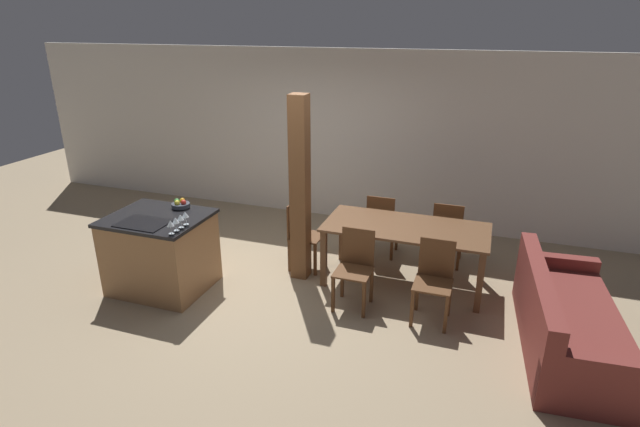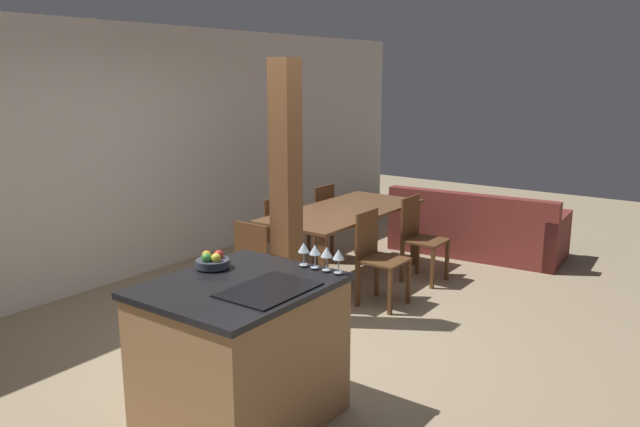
{
  "view_description": "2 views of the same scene",
  "coord_description": "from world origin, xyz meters",
  "px_view_note": "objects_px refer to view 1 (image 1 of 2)",
  "views": [
    {
      "loc": [
        2.42,
        -4.98,
        3.08
      ],
      "look_at": [
        0.6,
        0.2,
        0.95
      ],
      "focal_mm": 28.0,
      "sensor_mm": 36.0,
      "label": 1
    },
    {
      "loc": [
        -3.83,
        -2.99,
        2.18
      ],
      "look_at": [
        0.6,
        0.2,
        0.95
      ],
      "focal_mm": 35.0,
      "sensor_mm": 36.0,
      "label": 2
    }
  ],
  "objects_px": {
    "wine_glass_middle": "(176,221)",
    "dining_chair_far_left": "(382,224)",
    "fruit_bowl": "(180,204)",
    "dining_chair_near_right": "(434,279)",
    "wine_glass_far": "(180,218)",
    "dining_chair_head_end": "(302,234)",
    "dining_table": "(406,234)",
    "kitchen_island": "(161,252)",
    "timber_post": "(300,191)",
    "wine_glass_near": "(170,224)",
    "dining_chair_near_left": "(355,267)",
    "couch": "(566,324)",
    "wine_glass_end": "(185,215)",
    "dining_chair_far_right": "(447,232)"
  },
  "relations": [
    {
      "from": "fruit_bowl",
      "to": "timber_post",
      "type": "distance_m",
      "value": 1.47
    },
    {
      "from": "wine_glass_near",
      "to": "wine_glass_far",
      "type": "xyz_separation_m",
      "value": [
        0.0,
        0.18,
        0.0
      ]
    },
    {
      "from": "wine_glass_middle",
      "to": "dining_chair_far_left",
      "type": "bearing_deg",
      "value": 48.39
    },
    {
      "from": "wine_glass_near",
      "to": "dining_chair_near_right",
      "type": "xyz_separation_m",
      "value": [
        2.71,
        0.79,
        -0.58
      ]
    },
    {
      "from": "wine_glass_middle",
      "to": "timber_post",
      "type": "xyz_separation_m",
      "value": [
        1.0,
        1.14,
        0.09
      ]
    },
    {
      "from": "timber_post",
      "to": "couch",
      "type": "bearing_deg",
      "value": -10.3
    },
    {
      "from": "dining_chair_near_right",
      "to": "kitchen_island",
      "type": "bearing_deg",
      "value": -173.02
    },
    {
      "from": "wine_glass_middle",
      "to": "dining_table",
      "type": "xyz_separation_m",
      "value": [
        2.27,
        1.38,
        -0.39
      ]
    },
    {
      "from": "wine_glass_middle",
      "to": "dining_chair_near_left",
      "type": "bearing_deg",
      "value": 20.89
    },
    {
      "from": "fruit_bowl",
      "to": "dining_chair_far_right",
      "type": "height_order",
      "value": "fruit_bowl"
    },
    {
      "from": "dining_chair_far_right",
      "to": "wine_glass_middle",
      "type": "bearing_deg",
      "value": 37.22
    },
    {
      "from": "wine_glass_near",
      "to": "dining_chair_far_left",
      "type": "xyz_separation_m",
      "value": [
        1.83,
        2.15,
        -0.58
      ]
    },
    {
      "from": "wine_glass_near",
      "to": "dining_chair_far_left",
      "type": "distance_m",
      "value": 2.88
    },
    {
      "from": "fruit_bowl",
      "to": "wine_glass_near",
      "type": "relative_size",
      "value": 1.43
    },
    {
      "from": "wine_glass_near",
      "to": "dining_chair_near_left",
      "type": "relative_size",
      "value": 0.17
    },
    {
      "from": "wine_glass_middle",
      "to": "couch",
      "type": "relative_size",
      "value": 0.07
    },
    {
      "from": "dining_chair_far_left",
      "to": "dining_chair_far_right",
      "type": "xyz_separation_m",
      "value": [
        0.88,
        0.0,
        0.0
      ]
    },
    {
      "from": "kitchen_island",
      "to": "dining_chair_head_end",
      "type": "xyz_separation_m",
      "value": [
        1.41,
        1.07,
        0.01
      ]
    },
    {
      "from": "dining_table",
      "to": "dining_chair_far_left",
      "type": "height_order",
      "value": "dining_chair_far_left"
    },
    {
      "from": "kitchen_island",
      "to": "dining_chair_head_end",
      "type": "bearing_deg",
      "value": 37.34
    },
    {
      "from": "wine_glass_near",
      "to": "dining_chair_far_right",
      "type": "xyz_separation_m",
      "value": [
        2.71,
        2.15,
        -0.58
      ]
    },
    {
      "from": "dining_chair_head_end",
      "to": "dining_table",
      "type": "bearing_deg",
      "value": -90.0
    },
    {
      "from": "dining_table",
      "to": "dining_chair_near_right",
      "type": "height_order",
      "value": "dining_chair_near_right"
    },
    {
      "from": "kitchen_island",
      "to": "timber_post",
      "type": "distance_m",
      "value": 1.84
    },
    {
      "from": "dining_chair_far_left",
      "to": "couch",
      "type": "xyz_separation_m",
      "value": [
        2.2,
        -1.48,
        -0.2
      ]
    },
    {
      "from": "wine_glass_end",
      "to": "dining_chair_near_right",
      "type": "xyz_separation_m",
      "value": [
        2.71,
        0.51,
        -0.58
      ]
    },
    {
      "from": "fruit_bowl",
      "to": "wine_glass_end",
      "type": "xyz_separation_m",
      "value": [
        0.38,
        -0.46,
        0.08
      ]
    },
    {
      "from": "wine_glass_near",
      "to": "wine_glass_middle",
      "type": "xyz_separation_m",
      "value": [
        0.0,
        0.09,
        0.0
      ]
    },
    {
      "from": "dining_chair_near_right",
      "to": "timber_post",
      "type": "height_order",
      "value": "timber_post"
    },
    {
      "from": "kitchen_island",
      "to": "wine_glass_near",
      "type": "xyz_separation_m",
      "value": [
        0.49,
        -0.4,
        0.59
      ]
    },
    {
      "from": "wine_glass_middle",
      "to": "fruit_bowl",
      "type": "bearing_deg",
      "value": 120.58
    },
    {
      "from": "wine_glass_end",
      "to": "dining_chair_far_left",
      "type": "distance_m",
      "value": 2.68
    },
    {
      "from": "dining_chair_far_left",
      "to": "dining_chair_head_end",
      "type": "bearing_deg",
      "value": 36.76
    },
    {
      "from": "dining_chair_near_left",
      "to": "dining_table",
      "type": "bearing_deg",
      "value": 57.07
    },
    {
      "from": "wine_glass_end",
      "to": "couch",
      "type": "xyz_separation_m",
      "value": [
        4.03,
        0.4,
        -0.79
      ]
    },
    {
      "from": "wine_glass_far",
      "to": "couch",
      "type": "distance_m",
      "value": 4.14
    },
    {
      "from": "fruit_bowl",
      "to": "dining_chair_near_right",
      "type": "relative_size",
      "value": 0.25
    },
    {
      "from": "dining_chair_near_right",
      "to": "dining_table",
      "type": "bearing_deg",
      "value": 122.93
    },
    {
      "from": "kitchen_island",
      "to": "dining_table",
      "type": "distance_m",
      "value": 2.97
    },
    {
      "from": "dining_table",
      "to": "timber_post",
      "type": "height_order",
      "value": "timber_post"
    },
    {
      "from": "wine_glass_far",
      "to": "dining_chair_near_left",
      "type": "bearing_deg",
      "value": 18.33
    },
    {
      "from": "kitchen_island",
      "to": "wine_glass_middle",
      "type": "distance_m",
      "value": 0.83
    },
    {
      "from": "wine_glass_near",
      "to": "couch",
      "type": "xyz_separation_m",
      "value": [
        4.03,
        0.68,
        -0.79
      ]
    },
    {
      "from": "wine_glass_far",
      "to": "dining_chair_head_end",
      "type": "distance_m",
      "value": 1.69
    },
    {
      "from": "wine_glass_end",
      "to": "wine_glass_far",
      "type": "bearing_deg",
      "value": -90.0
    },
    {
      "from": "dining_chair_near_right",
      "to": "timber_post",
      "type": "distance_m",
      "value": 1.89
    },
    {
      "from": "couch",
      "to": "timber_post",
      "type": "height_order",
      "value": "timber_post"
    },
    {
      "from": "wine_glass_middle",
      "to": "dining_chair_near_left",
      "type": "xyz_separation_m",
      "value": [
        1.83,
        0.7,
        -0.58
      ]
    },
    {
      "from": "dining_chair_near_left",
      "to": "dining_chair_head_end",
      "type": "xyz_separation_m",
      "value": [
        -0.91,
        0.68,
        0.0
      ]
    },
    {
      "from": "dining_table",
      "to": "fruit_bowl",
      "type": "bearing_deg",
      "value": -164.47
    }
  ]
}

